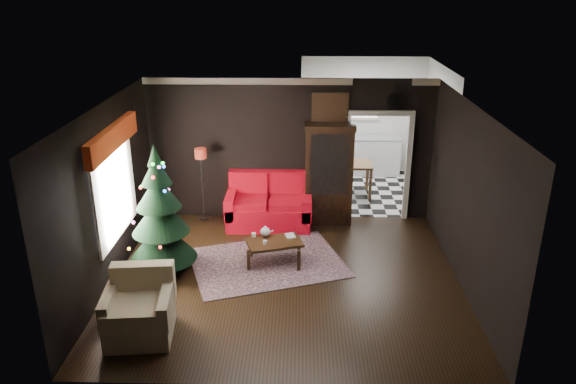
{
  "coord_description": "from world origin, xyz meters",
  "views": [
    {
      "loc": [
        0.23,
        -7.75,
        4.52
      ],
      "look_at": [
        0.0,
        0.9,
        1.15
      ],
      "focal_mm": 34.33,
      "sensor_mm": 36.0,
      "label": 1
    }
  ],
  "objects_px": {
    "curio_cabinet": "(329,176)",
    "christmas_tree": "(160,212)",
    "wall_clock": "(395,101)",
    "teapot": "(265,232)",
    "kitchen_table": "(355,179)",
    "floor_lamp": "(202,184)",
    "armchair": "(138,306)",
    "coffee_table": "(274,252)",
    "loveseat": "(269,202)"
  },
  "relations": [
    {
      "from": "christmas_tree",
      "to": "teapot",
      "type": "relative_size",
      "value": 11.03
    },
    {
      "from": "curio_cabinet",
      "to": "teapot",
      "type": "distance_m",
      "value": 1.99
    },
    {
      "from": "kitchen_table",
      "to": "floor_lamp",
      "type": "bearing_deg",
      "value": -152.49
    },
    {
      "from": "floor_lamp",
      "to": "christmas_tree",
      "type": "distance_m",
      "value": 1.91
    },
    {
      "from": "kitchen_table",
      "to": "christmas_tree",
      "type": "bearing_deg",
      "value": -134.65
    },
    {
      "from": "armchair",
      "to": "teapot",
      "type": "height_order",
      "value": "armchair"
    },
    {
      "from": "floor_lamp",
      "to": "coffee_table",
      "type": "bearing_deg",
      "value": -47.51
    },
    {
      "from": "curio_cabinet",
      "to": "christmas_tree",
      "type": "relative_size",
      "value": 0.91
    },
    {
      "from": "coffee_table",
      "to": "armchair",
      "type": "bearing_deg",
      "value": -129.65
    },
    {
      "from": "coffee_table",
      "to": "kitchen_table",
      "type": "xyz_separation_m",
      "value": [
        1.62,
        3.2,
        0.16
      ]
    },
    {
      "from": "loveseat",
      "to": "curio_cabinet",
      "type": "distance_m",
      "value": 1.25
    },
    {
      "from": "curio_cabinet",
      "to": "wall_clock",
      "type": "height_order",
      "value": "wall_clock"
    },
    {
      "from": "curio_cabinet",
      "to": "teapot",
      "type": "relative_size",
      "value": 10.02
    },
    {
      "from": "armchair",
      "to": "teapot",
      "type": "xyz_separation_m",
      "value": [
        1.54,
        2.24,
        0.05
      ]
    },
    {
      "from": "floor_lamp",
      "to": "kitchen_table",
      "type": "distance_m",
      "value": 3.5
    },
    {
      "from": "armchair",
      "to": "teapot",
      "type": "relative_size",
      "value": 4.83
    },
    {
      "from": "curio_cabinet",
      "to": "teapot",
      "type": "height_order",
      "value": "curio_cabinet"
    },
    {
      "from": "floor_lamp",
      "to": "teapot",
      "type": "height_order",
      "value": "floor_lamp"
    },
    {
      "from": "floor_lamp",
      "to": "teapot",
      "type": "relative_size",
      "value": 7.49
    },
    {
      "from": "teapot",
      "to": "christmas_tree",
      "type": "bearing_deg",
      "value": -164.43
    },
    {
      "from": "teapot",
      "to": "wall_clock",
      "type": "bearing_deg",
      "value": 37.07
    },
    {
      "from": "armchair",
      "to": "curio_cabinet",
      "type": "bearing_deg",
      "value": 49.05
    },
    {
      "from": "loveseat",
      "to": "christmas_tree",
      "type": "distance_m",
      "value": 2.5
    },
    {
      "from": "curio_cabinet",
      "to": "teapot",
      "type": "xyz_separation_m",
      "value": [
        -1.13,
        -1.58,
        -0.44
      ]
    },
    {
      "from": "coffee_table",
      "to": "teapot",
      "type": "bearing_deg",
      "value": 131.03
    },
    {
      "from": "christmas_tree",
      "to": "coffee_table",
      "type": "distance_m",
      "value": 2.01
    },
    {
      "from": "loveseat",
      "to": "kitchen_table",
      "type": "relative_size",
      "value": 2.27
    },
    {
      "from": "teapot",
      "to": "kitchen_table",
      "type": "xyz_separation_m",
      "value": [
        1.78,
        3.01,
        -0.13
      ]
    },
    {
      "from": "curio_cabinet",
      "to": "armchair",
      "type": "distance_m",
      "value": 4.69
    },
    {
      "from": "christmas_tree",
      "to": "wall_clock",
      "type": "xyz_separation_m",
      "value": [
        3.98,
        2.22,
        1.33
      ]
    },
    {
      "from": "floor_lamp",
      "to": "christmas_tree",
      "type": "xyz_separation_m",
      "value": [
        -0.35,
        -1.87,
        0.22
      ]
    },
    {
      "from": "wall_clock",
      "to": "kitchen_table",
      "type": "height_order",
      "value": "wall_clock"
    },
    {
      "from": "loveseat",
      "to": "curio_cabinet",
      "type": "relative_size",
      "value": 0.89
    },
    {
      "from": "loveseat",
      "to": "wall_clock",
      "type": "xyz_separation_m",
      "value": [
        2.35,
        0.4,
        1.88
      ]
    },
    {
      "from": "loveseat",
      "to": "floor_lamp",
      "type": "xyz_separation_m",
      "value": [
        -1.28,
        0.05,
        0.33
      ]
    },
    {
      "from": "floor_lamp",
      "to": "wall_clock",
      "type": "bearing_deg",
      "value": 5.56
    },
    {
      "from": "armchair",
      "to": "wall_clock",
      "type": "distance_m",
      "value": 5.89
    },
    {
      "from": "teapot",
      "to": "armchair",
      "type": "bearing_deg",
      "value": -124.52
    },
    {
      "from": "curio_cabinet",
      "to": "coffee_table",
      "type": "distance_m",
      "value": 2.14
    },
    {
      "from": "loveseat",
      "to": "christmas_tree",
      "type": "bearing_deg",
      "value": -131.81
    },
    {
      "from": "curio_cabinet",
      "to": "christmas_tree",
      "type": "distance_m",
      "value": 3.45
    },
    {
      "from": "curio_cabinet",
      "to": "armchair",
      "type": "xyz_separation_m",
      "value": [
        -2.67,
        -3.82,
        -0.49
      ]
    },
    {
      "from": "christmas_tree",
      "to": "coffee_table",
      "type": "xyz_separation_m",
      "value": [
        1.81,
        0.27,
        -0.84
      ]
    },
    {
      "from": "teapot",
      "to": "kitchen_table",
      "type": "height_order",
      "value": "kitchen_table"
    },
    {
      "from": "coffee_table",
      "to": "kitchen_table",
      "type": "height_order",
      "value": "kitchen_table"
    },
    {
      "from": "loveseat",
      "to": "floor_lamp",
      "type": "height_order",
      "value": "floor_lamp"
    },
    {
      "from": "curio_cabinet",
      "to": "wall_clock",
      "type": "relative_size",
      "value": 5.94
    },
    {
      "from": "christmas_tree",
      "to": "kitchen_table",
      "type": "bearing_deg",
      "value": 45.35
    },
    {
      "from": "christmas_tree",
      "to": "armchair",
      "type": "height_order",
      "value": "christmas_tree"
    },
    {
      "from": "curio_cabinet",
      "to": "wall_clock",
      "type": "distance_m",
      "value": 1.88
    }
  ]
}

